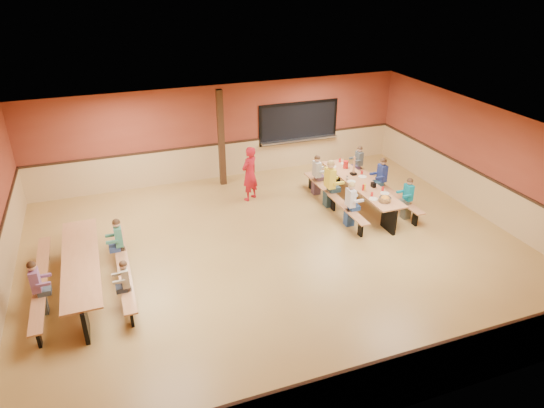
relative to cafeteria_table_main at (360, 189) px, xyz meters
name	(u,v)px	position (x,y,z in m)	size (l,w,h in m)	color
ground	(278,252)	(-3.07, -1.55, -0.53)	(12.00, 12.00, 0.00)	olive
room_envelope	(279,227)	(-3.07, -1.55, 0.16)	(12.04, 10.04, 3.02)	brown
kitchen_pass_through	(299,124)	(-0.47, 3.41, 0.96)	(2.78, 0.28, 1.38)	black
structural_post	(221,139)	(-3.27, 2.85, 0.97)	(0.18, 0.18, 3.00)	#321E10
cafeteria_table_main	(360,189)	(0.00, 0.00, 0.00)	(1.91, 3.70, 0.74)	#B77448
cafeteria_table_second	(82,268)	(-7.51, -1.50, 0.00)	(1.91, 3.70, 0.74)	#B77448
seated_child_white_left	(350,204)	(-0.83, -0.94, 0.09)	(0.38, 0.31, 1.23)	silver
seated_adult_yellow	(330,184)	(-0.83, 0.28, 0.16)	(0.45, 0.37, 1.38)	yellow
seated_child_grey_left	(317,175)	(-0.83, 1.16, 0.08)	(0.37, 0.31, 1.22)	#BCBCBC
seated_child_teal_right	(408,199)	(0.83, -1.12, 0.06)	(0.35, 0.29, 1.17)	#0B7386
seated_child_navy_right	(382,179)	(0.83, 0.20, 0.10)	(0.39, 0.32, 1.26)	navy
seated_child_char_right	(359,164)	(0.83, 1.55, 0.06)	(0.35, 0.29, 1.17)	#444A4C
seated_child_purple_sec	(37,288)	(-8.33, -2.06, 0.07)	(0.36, 0.30, 1.20)	#885581
seated_child_green_sec	(120,243)	(-6.68, -0.87, 0.08)	(0.37, 0.30, 1.21)	#38775E
seated_child_tan_sec	(126,285)	(-6.68, -2.49, 0.03)	(0.32, 0.26, 1.11)	tan
standing_woman	(250,174)	(-2.82, 1.49, 0.29)	(0.60, 0.39, 1.64)	red
punch_pitcher	(346,165)	(0.09, 1.08, 0.32)	(0.16, 0.16, 0.22)	red
chip_bowl	(385,199)	(-0.03, -1.33, 0.29)	(0.32, 0.32, 0.15)	orange
napkin_dispenser	(373,185)	(0.16, -0.42, 0.28)	(0.10, 0.14, 0.13)	black
condiment_mustard	(365,187)	(-0.16, -0.50, 0.30)	(0.06, 0.06, 0.17)	yellow
condiment_ketchup	(363,187)	(-0.22, -0.52, 0.30)	(0.06, 0.06, 0.17)	#B2140F
table_paddle	(354,170)	(0.06, 0.54, 0.35)	(0.16, 0.16, 0.56)	black
place_settings	(361,180)	(0.00, 0.00, 0.27)	(0.65, 3.30, 0.11)	beige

